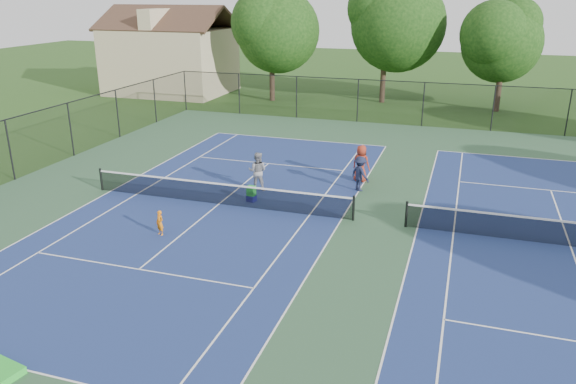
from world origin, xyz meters
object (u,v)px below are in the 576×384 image
(clapboard_house, at_px, (171,58))
(bystander_b, at_px, (360,174))
(instructor, at_px, (258,171))
(ball_hopper, at_px, (251,191))
(child_player, at_px, (160,223))
(ball_crate, at_px, (251,198))
(tree_back_c, at_px, (505,38))
(tree_back_a, at_px, (272,26))
(bystander_c, at_px, (361,163))
(tree_back_b, at_px, (386,20))

(clapboard_house, distance_m, bystander_b, 30.37)
(instructor, relative_size, ball_hopper, 4.22)
(child_player, bearing_deg, ball_hopper, 88.43)
(bystander_b, bearing_deg, clapboard_house, -7.78)
(child_player, distance_m, ball_crate, 4.87)
(tree_back_c, xyz_separation_m, clapboard_house, (-28.00, -0.00, -2.39))
(tree_back_a, bearing_deg, instructor, -72.26)
(clapboard_house, bearing_deg, ball_crate, -54.59)
(tree_back_c, distance_m, child_player, 31.76)
(bystander_c, height_order, ball_hopper, bystander_c)
(tree_back_b, relative_size, ball_hopper, 23.41)
(clapboard_house, height_order, child_player, clapboard_house)
(tree_back_b, bearing_deg, instructor, -95.00)
(tree_back_a, bearing_deg, ball_crate, -72.73)
(tree_back_a, distance_m, ball_hopper, 24.94)
(tree_back_c, height_order, ball_crate, tree_back_c)
(ball_hopper, bearing_deg, clapboard_house, 125.41)
(tree_back_a, relative_size, ball_hopper, 21.37)
(ball_hopper, bearing_deg, bystander_c, 46.29)
(tree_back_c, height_order, bystander_c, tree_back_c)
(instructor, relative_size, bystander_b, 1.09)
(bystander_c, relative_size, ball_crate, 5.03)
(tree_back_c, relative_size, bystander_c, 4.62)
(tree_back_a, bearing_deg, clapboard_house, 174.29)
(tree_back_c, height_order, clapboard_house, tree_back_c)
(child_player, distance_m, bystander_b, 9.63)
(child_player, xyz_separation_m, ball_crate, (1.98, 4.43, -0.35))
(tree_back_b, relative_size, clapboard_house, 0.93)
(tree_back_c, bearing_deg, bystander_b, -106.96)
(clapboard_house, distance_m, ball_hopper, 29.83)
(bystander_b, distance_m, bystander_c, 1.38)
(instructor, xyz_separation_m, ball_crate, (0.29, -1.56, -0.76))
(instructor, bearing_deg, bystander_c, -155.41)
(instructor, relative_size, ball_crate, 4.99)
(tree_back_b, bearing_deg, clapboard_house, -176.99)
(ball_crate, bearing_deg, tree_back_c, 66.00)
(child_player, bearing_deg, tree_back_b, 105.26)
(instructor, distance_m, ball_crate, 1.76)
(tree_back_c, relative_size, clapboard_house, 0.78)
(ball_crate, bearing_deg, bystander_c, 46.29)
(tree_back_b, xyz_separation_m, ball_hopper, (-1.78, -25.22, -6.10))
(bystander_b, bearing_deg, ball_crate, 70.98)
(tree_back_b, height_order, child_player, tree_back_b)
(tree_back_a, height_order, clapboard_house, tree_back_a)
(bystander_b, bearing_deg, child_player, 86.47)
(clapboard_house, relative_size, bystander_c, 5.94)
(tree_back_b, relative_size, tree_back_c, 1.19)
(tree_back_a, xyz_separation_m, tree_back_c, (18.00, 1.00, -0.56))
(ball_crate, distance_m, ball_hopper, 0.35)
(tree_back_a, relative_size, ball_crate, 25.30)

